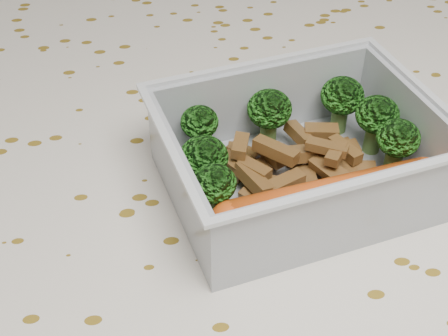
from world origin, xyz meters
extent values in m
cube|color=brown|center=(0.00, 0.00, 0.73)|extent=(1.40, 0.90, 0.04)
cube|color=silver|center=(0.00, 0.00, 0.75)|extent=(1.46, 0.96, 0.01)
cube|color=silver|center=(0.00, 0.48, 0.66)|extent=(1.46, 0.01, 0.18)
cube|color=silver|center=(0.05, 0.01, 0.76)|extent=(0.18, 0.16, 0.00)
cube|color=silver|center=(0.04, 0.07, 0.79)|extent=(0.16, 0.04, 0.05)
cube|color=silver|center=(0.07, -0.05, 0.79)|extent=(0.16, 0.04, 0.05)
cube|color=silver|center=(0.13, 0.03, 0.79)|extent=(0.03, 0.11, 0.05)
cube|color=silver|center=(-0.02, -0.01, 0.79)|extent=(0.03, 0.11, 0.05)
cube|color=silver|center=(0.04, 0.07, 0.81)|extent=(0.17, 0.04, 0.00)
cube|color=silver|center=(0.07, -0.05, 0.81)|extent=(0.17, 0.04, 0.00)
cube|color=silver|center=(0.13, 0.03, 0.81)|extent=(0.03, 0.12, 0.00)
cube|color=silver|center=(-0.03, -0.01, 0.81)|extent=(0.03, 0.12, 0.00)
cylinder|color=#608C3F|center=(-0.01, 0.04, 0.77)|extent=(0.01, 0.01, 0.02)
ellipsoid|color=#2C8120|center=(-0.01, 0.04, 0.79)|extent=(0.02, 0.02, 0.02)
cylinder|color=#608C3F|center=(0.04, 0.05, 0.77)|extent=(0.01, 0.01, 0.02)
ellipsoid|color=#2C8120|center=(0.04, 0.05, 0.79)|extent=(0.03, 0.03, 0.03)
cylinder|color=#608C3F|center=(0.09, 0.06, 0.77)|extent=(0.01, 0.01, 0.02)
ellipsoid|color=#2C8120|center=(0.09, 0.06, 0.79)|extent=(0.03, 0.03, 0.03)
cylinder|color=#608C3F|center=(-0.01, 0.01, 0.77)|extent=(0.01, 0.01, 0.02)
ellipsoid|color=#2C8120|center=(-0.01, 0.01, 0.79)|extent=(0.03, 0.03, 0.03)
cylinder|color=#608C3F|center=(0.11, 0.03, 0.77)|extent=(0.01, 0.01, 0.02)
ellipsoid|color=#2C8120|center=(0.11, 0.03, 0.79)|extent=(0.03, 0.03, 0.02)
cylinder|color=#608C3F|center=(0.00, -0.02, 0.77)|extent=(0.01, 0.01, 0.02)
ellipsoid|color=#2C8120|center=(0.00, -0.02, 0.79)|extent=(0.03, 0.03, 0.02)
cylinder|color=#608C3F|center=(0.12, 0.01, 0.77)|extent=(0.01, 0.01, 0.02)
ellipsoid|color=#2C8120|center=(0.12, 0.01, 0.79)|extent=(0.03, 0.03, 0.02)
cube|color=brown|center=(0.02, 0.02, 0.78)|extent=(0.01, 0.02, 0.01)
cube|color=brown|center=(0.01, 0.02, 0.77)|extent=(0.02, 0.02, 0.01)
cube|color=brown|center=(0.02, -0.01, 0.77)|extent=(0.02, 0.02, 0.01)
cube|color=brown|center=(0.01, 0.02, 0.77)|extent=(0.03, 0.03, 0.01)
cube|color=brown|center=(0.09, 0.02, 0.77)|extent=(0.02, 0.03, 0.01)
cube|color=brown|center=(0.02, 0.00, 0.77)|extent=(0.02, 0.03, 0.01)
cube|color=brown|center=(0.07, 0.01, 0.78)|extent=(0.03, 0.02, 0.01)
cube|color=brown|center=(0.04, -0.01, 0.77)|extent=(0.03, 0.02, 0.01)
cube|color=brown|center=(0.06, 0.04, 0.77)|extent=(0.02, 0.03, 0.01)
cube|color=brown|center=(0.04, 0.02, 0.77)|extent=(0.02, 0.03, 0.01)
cube|color=brown|center=(0.04, 0.01, 0.78)|extent=(0.03, 0.03, 0.01)
cube|color=brown|center=(0.02, 0.03, 0.77)|extent=(0.02, 0.02, 0.01)
cube|color=brown|center=(0.08, 0.01, 0.78)|extent=(0.02, 0.02, 0.01)
cube|color=brown|center=(0.08, 0.02, 0.77)|extent=(0.02, 0.02, 0.01)
cube|color=brown|center=(0.05, 0.03, 0.77)|extent=(0.02, 0.02, 0.01)
cube|color=brown|center=(0.09, 0.03, 0.76)|extent=(0.02, 0.01, 0.01)
cube|color=brown|center=(0.08, 0.04, 0.78)|extent=(0.02, 0.01, 0.01)
cube|color=brown|center=(0.08, 0.03, 0.77)|extent=(0.03, 0.02, 0.01)
cube|color=brown|center=(0.03, 0.02, 0.77)|extent=(0.02, 0.02, 0.01)
cube|color=brown|center=(0.08, 0.01, 0.77)|extent=(0.02, 0.02, 0.01)
cube|color=brown|center=(0.07, 0.00, 0.77)|extent=(0.02, 0.03, 0.01)
cube|color=brown|center=(0.06, 0.02, 0.77)|extent=(0.03, 0.01, 0.01)
cube|color=brown|center=(0.03, 0.00, 0.77)|extent=(0.02, 0.02, 0.01)
cube|color=brown|center=(0.09, 0.01, 0.77)|extent=(0.03, 0.02, 0.01)
cube|color=brown|center=(0.02, 0.01, 0.78)|extent=(0.02, 0.02, 0.01)
cube|color=brown|center=(0.06, 0.00, 0.76)|extent=(0.01, 0.03, 0.01)
cube|color=brown|center=(0.02, 0.03, 0.77)|extent=(0.01, 0.02, 0.01)
cylinder|color=#CE4C14|center=(0.07, -0.03, 0.78)|extent=(0.13, 0.05, 0.02)
sphere|color=#CE4C14|center=(0.13, -0.01, 0.78)|extent=(0.02, 0.02, 0.02)
sphere|color=#CE4C14|center=(0.00, -0.04, 0.78)|extent=(0.02, 0.02, 0.02)
camera|label=1|loc=(-0.03, -0.28, 1.03)|focal=50.00mm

